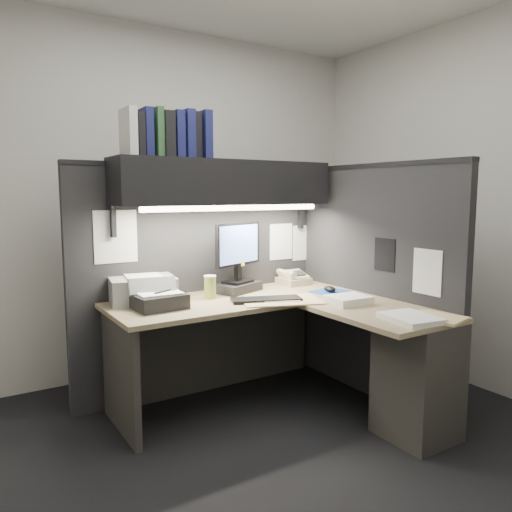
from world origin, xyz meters
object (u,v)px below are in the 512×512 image
printer (142,289)px  notebook_stack (159,301)px  keyboard (266,300)px  coffee_cup (210,288)px  overhead_shelf (225,183)px  telephone (294,279)px  monitor (238,264)px  desk (328,354)px

printer → notebook_stack: 0.25m
keyboard → printer: 0.81m
keyboard → printer: bearing=168.8°
keyboard → printer: (-0.68, 0.43, 0.07)m
coffee_cup → notebook_stack: bearing=-166.7°
coffee_cup → notebook_stack: size_ratio=0.49×
overhead_shelf → keyboard: 0.85m
coffee_cup → telephone: bearing=9.1°
coffee_cup → monitor: bearing=19.2°
printer → keyboard: bearing=-21.8°
coffee_cup → overhead_shelf: bearing=31.5°
monitor → printer: bearing=153.9°
keyboard → telephone: (0.52, 0.40, 0.03)m
monitor → telephone: bearing=-17.8°
telephone → monitor: bearing=-176.8°
notebook_stack → overhead_shelf: bearing=19.6°
monitor → printer: 0.70m
overhead_shelf → notebook_stack: 0.95m
desk → coffee_cup: bearing=127.0°
desk → keyboard: 0.52m
overhead_shelf → printer: bearing=176.0°
coffee_cup → notebook_stack: 0.41m
keyboard → desk: bearing=-39.1°
printer → notebook_stack: printer is taller
desk → keyboard: (-0.21, 0.37, 0.30)m
desk → telephone: size_ratio=7.95×
overhead_shelf → coffee_cup: 0.73m
desk → coffee_cup: size_ratio=11.72×
keyboard → telephone: bearing=58.4°
coffee_cup → keyboard: bearing=-45.4°
overhead_shelf → coffee_cup: (-0.18, -0.11, -0.70)m
desk → printer: printer is taller
desk → telephone: bearing=68.5°
telephone → overhead_shelf: bearing=-178.9°
telephone → notebook_stack: size_ratio=0.72×
desk → monitor: 0.90m
desk → overhead_shelf: 1.33m
notebook_stack → coffee_cup: bearing=13.3°
telephone → printer: 1.20m
overhead_shelf → monitor: bearing=-10.7°
notebook_stack → printer: bearing=94.6°
overhead_shelf → monitor: overhead_shelf is taller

